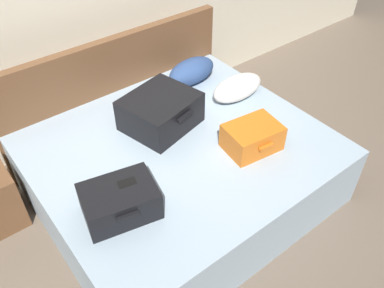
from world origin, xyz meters
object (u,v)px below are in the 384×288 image
bed (181,170)px  hard_case_medium (120,201)px  hard_case_small (252,138)px  pillow_center_head (192,71)px  pillow_near_headboard (237,88)px  hard_case_large (160,111)px

bed → hard_case_medium: size_ratio=4.12×
hard_case_medium → hard_case_small: hard_case_medium is taller
pillow_center_head → pillow_near_headboard: bearing=-69.9°
bed → hard_case_small: bearing=-41.0°
hard_case_small → bed: bearing=146.5°
pillow_center_head → hard_case_small: bearing=-101.8°
bed → hard_case_medium: bearing=-157.3°
hard_case_medium → pillow_near_headboard: (1.39, 0.47, -0.01)m
hard_case_small → pillow_center_head: size_ratio=0.88×
pillow_near_headboard → pillow_center_head: 0.45m
bed → hard_case_medium: hard_case_medium is taller
hard_case_medium → pillow_near_headboard: size_ratio=1.01×
hard_case_medium → hard_case_large: bearing=51.8°
bed → hard_case_small: size_ratio=4.95×
bed → pillow_near_headboard: size_ratio=4.15×
bed → pillow_near_headboard: pillow_near_headboard is taller
hard_case_large → pillow_center_head: bearing=17.6°
hard_case_small → pillow_center_head: (0.20, 0.95, 0.01)m
hard_case_small → pillow_center_head: bearing=85.7°
hard_case_small → pillow_center_head: 0.97m
pillow_near_headboard → pillow_center_head: pillow_center_head is taller
hard_case_large → pillow_center_head: hard_case_large is taller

